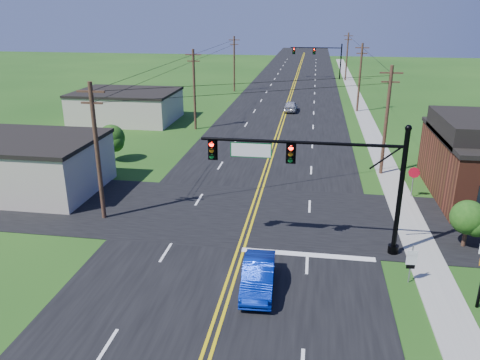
% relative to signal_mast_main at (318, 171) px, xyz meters
% --- Properties ---
extents(ground, '(260.00, 260.00, 0.00)m').
position_rel_signal_mast_main_xyz_m(ground, '(-4.34, -8.00, -4.75)').
color(ground, '#184012').
rests_on(ground, ground).
extents(road_main, '(16.00, 220.00, 0.04)m').
position_rel_signal_mast_main_xyz_m(road_main, '(-4.34, 42.00, -4.73)').
color(road_main, black).
rests_on(road_main, ground).
extents(road_cross, '(70.00, 10.00, 0.04)m').
position_rel_signal_mast_main_xyz_m(road_cross, '(-4.34, 4.00, -4.73)').
color(road_cross, black).
rests_on(road_cross, ground).
extents(sidewalk, '(2.00, 160.00, 0.08)m').
position_rel_signal_mast_main_xyz_m(sidewalk, '(6.16, 32.00, -4.71)').
color(sidewalk, gray).
rests_on(sidewalk, ground).
extents(signal_mast_main, '(11.30, 0.60, 7.48)m').
position_rel_signal_mast_main_xyz_m(signal_mast_main, '(0.00, 0.00, 0.00)').
color(signal_mast_main, black).
rests_on(signal_mast_main, ground).
extents(signal_mast_far, '(10.98, 0.60, 7.48)m').
position_rel_signal_mast_main_xyz_m(signal_mast_far, '(0.10, 72.00, -0.20)').
color(signal_mast_far, black).
rests_on(signal_mast_far, ground).
extents(cream_bldg_near, '(10.20, 8.20, 4.10)m').
position_rel_signal_mast_main_xyz_m(cream_bldg_near, '(-21.34, 6.00, -2.69)').
color(cream_bldg_near, '#B8AB9D').
rests_on(cream_bldg_near, ground).
extents(cream_bldg_far, '(12.20, 9.20, 3.70)m').
position_rel_signal_mast_main_xyz_m(cream_bldg_far, '(-23.34, 30.00, -2.89)').
color(cream_bldg_far, '#B8AB9D').
rests_on(cream_bldg_far, ground).
extents(utility_pole_left_a, '(1.80, 0.28, 9.00)m').
position_rel_signal_mast_main_xyz_m(utility_pole_left_a, '(-13.84, 2.00, -0.03)').
color(utility_pole_left_a, '#312316').
rests_on(utility_pole_left_a, ground).
extents(utility_pole_left_b, '(1.80, 0.28, 9.00)m').
position_rel_signal_mast_main_xyz_m(utility_pole_left_b, '(-13.84, 27.00, -0.03)').
color(utility_pole_left_b, '#312316').
rests_on(utility_pole_left_b, ground).
extents(utility_pole_left_c, '(1.80, 0.28, 9.00)m').
position_rel_signal_mast_main_xyz_m(utility_pole_left_c, '(-13.84, 54.00, -0.03)').
color(utility_pole_left_c, '#312316').
rests_on(utility_pole_left_c, ground).
extents(utility_pole_right_a, '(1.80, 0.28, 9.00)m').
position_rel_signal_mast_main_xyz_m(utility_pole_right_a, '(5.46, 14.00, -0.03)').
color(utility_pole_right_a, '#312316').
rests_on(utility_pole_right_a, ground).
extents(utility_pole_right_b, '(1.80, 0.28, 9.00)m').
position_rel_signal_mast_main_xyz_m(utility_pole_right_b, '(5.46, 40.00, -0.03)').
color(utility_pole_right_b, '#312316').
rests_on(utility_pole_right_b, ground).
extents(utility_pole_right_c, '(1.80, 0.28, 9.00)m').
position_rel_signal_mast_main_xyz_m(utility_pole_right_c, '(5.46, 70.00, -0.03)').
color(utility_pole_right_c, '#312316').
rests_on(utility_pole_right_c, ground).
extents(tree_right_back, '(3.00, 3.00, 4.10)m').
position_rel_signal_mast_main_xyz_m(tree_right_back, '(11.66, 18.00, -2.15)').
color(tree_right_back, '#312316').
rests_on(tree_right_back, ground).
extents(shrub_corner, '(2.00, 2.00, 2.86)m').
position_rel_signal_mast_main_xyz_m(shrub_corner, '(8.66, 1.50, -2.90)').
color(shrub_corner, '#312316').
rests_on(shrub_corner, ground).
extents(tree_left, '(2.40, 2.40, 3.37)m').
position_rel_signal_mast_main_xyz_m(tree_left, '(-18.34, 14.00, -2.59)').
color(tree_left, '#312316').
rests_on(tree_left, ground).
extents(blue_car, '(1.73, 4.44, 1.44)m').
position_rel_signal_mast_main_xyz_m(blue_car, '(-2.69, -4.83, -4.03)').
color(blue_car, '#062297').
rests_on(blue_car, ground).
extents(distant_car, '(1.80, 4.23, 1.43)m').
position_rel_signal_mast_main_xyz_m(distant_car, '(-3.45, 38.71, -4.04)').
color(distant_car, silver).
rests_on(distant_car, ground).
extents(route_sign, '(0.53, 0.09, 2.11)m').
position_rel_signal_mast_main_xyz_m(route_sign, '(4.80, -3.01, -3.52)').
color(route_sign, slate).
rests_on(route_sign, ground).
extents(stop_sign, '(0.82, 0.24, 2.35)m').
position_rel_signal_mast_main_xyz_m(stop_sign, '(7.05, 8.98, -3.06)').
color(stop_sign, slate).
rests_on(stop_sign, ground).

